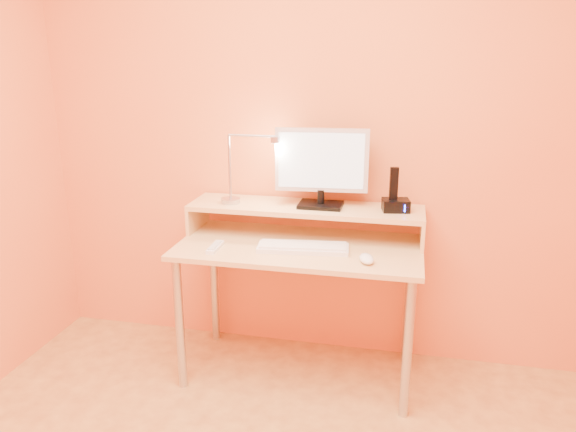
% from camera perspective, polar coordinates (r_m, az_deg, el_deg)
% --- Properties ---
extents(wall_back, '(3.00, 0.04, 2.50)m').
position_cam_1_polar(wall_back, '(2.90, 2.52, 9.02)').
color(wall_back, orange).
rests_on(wall_back, floor).
extents(desk_leg_fl, '(0.04, 0.04, 0.69)m').
position_cam_1_polar(desk_leg_fl, '(2.81, -11.18, -10.99)').
color(desk_leg_fl, '#B4B4BE').
rests_on(desk_leg_fl, floor).
extents(desk_leg_fr, '(0.04, 0.04, 0.69)m').
position_cam_1_polar(desk_leg_fr, '(2.61, 12.30, -13.39)').
color(desk_leg_fr, '#B4B4BE').
rests_on(desk_leg_fr, floor).
extents(desk_leg_bl, '(0.04, 0.04, 0.69)m').
position_cam_1_polar(desk_leg_bl, '(3.22, -7.66, -7.04)').
color(desk_leg_bl, '#B4B4BE').
rests_on(desk_leg_bl, floor).
extents(desk_leg_br, '(0.04, 0.04, 0.69)m').
position_cam_1_polar(desk_leg_br, '(3.05, 12.41, -8.74)').
color(desk_leg_br, '#B4B4BE').
rests_on(desk_leg_br, floor).
extents(desk_lower, '(1.20, 0.60, 0.02)m').
position_cam_1_polar(desk_lower, '(2.73, 1.19, -3.25)').
color(desk_lower, tan).
rests_on(desk_lower, floor).
extents(shelf_riser_left, '(0.02, 0.30, 0.14)m').
position_cam_1_polar(shelf_riser_left, '(3.00, -9.36, 0.02)').
color(shelf_riser_left, tan).
rests_on(shelf_riser_left, desk_lower).
extents(shelf_riser_right, '(0.02, 0.30, 0.14)m').
position_cam_1_polar(shelf_riser_right, '(2.80, 13.78, -1.48)').
color(shelf_riser_right, tan).
rests_on(shelf_riser_right, desk_lower).
extents(desk_shelf, '(1.20, 0.30, 0.02)m').
position_cam_1_polar(desk_shelf, '(2.82, 1.81, 0.83)').
color(desk_shelf, tan).
rests_on(desk_shelf, desk_lower).
extents(monitor_foot, '(0.22, 0.16, 0.02)m').
position_cam_1_polar(monitor_foot, '(2.80, 3.41, 1.16)').
color(monitor_foot, black).
rests_on(monitor_foot, desk_shelf).
extents(monitor_neck, '(0.04, 0.04, 0.07)m').
position_cam_1_polar(monitor_neck, '(2.79, 3.42, 2.03)').
color(monitor_neck, black).
rests_on(monitor_neck, monitor_foot).
extents(monitor_panel, '(0.47, 0.08, 0.32)m').
position_cam_1_polar(monitor_panel, '(2.76, 3.52, 5.81)').
color(monitor_panel, silver).
rests_on(monitor_panel, monitor_neck).
extents(monitor_back, '(0.42, 0.05, 0.27)m').
position_cam_1_polar(monitor_back, '(2.78, 3.60, 5.90)').
color(monitor_back, black).
rests_on(monitor_back, monitor_panel).
extents(monitor_screen, '(0.42, 0.04, 0.28)m').
position_cam_1_polar(monitor_screen, '(2.74, 3.46, 5.74)').
color(monitor_screen, silver).
rests_on(monitor_screen, monitor_panel).
extents(lamp_base, '(0.10, 0.10, 0.02)m').
position_cam_1_polar(lamp_base, '(2.88, -5.97, 1.61)').
color(lamp_base, '#B4B4BE').
rests_on(lamp_base, desk_shelf).
extents(lamp_post, '(0.01, 0.01, 0.33)m').
position_cam_1_polar(lamp_post, '(2.84, -6.08, 5.07)').
color(lamp_post, '#B4B4BE').
rests_on(lamp_post, lamp_base).
extents(lamp_arm, '(0.24, 0.01, 0.01)m').
position_cam_1_polar(lamp_arm, '(2.77, -3.80, 8.32)').
color(lamp_arm, '#B4B4BE').
rests_on(lamp_arm, lamp_post).
extents(lamp_head, '(0.04, 0.04, 0.03)m').
position_cam_1_polar(lamp_head, '(2.74, -1.36, 7.95)').
color(lamp_head, '#B4B4BE').
rests_on(lamp_head, lamp_arm).
extents(lamp_bulb, '(0.03, 0.03, 0.00)m').
position_cam_1_polar(lamp_bulb, '(2.75, -1.36, 7.62)').
color(lamp_bulb, '#FFEAC6').
rests_on(lamp_bulb, lamp_head).
extents(phone_dock, '(0.15, 0.12, 0.06)m').
position_cam_1_polar(phone_dock, '(2.76, 11.12, 1.11)').
color(phone_dock, black).
rests_on(phone_dock, desk_shelf).
extents(phone_handset, '(0.04, 0.03, 0.16)m').
position_cam_1_polar(phone_handset, '(2.73, 10.94, 3.35)').
color(phone_handset, black).
rests_on(phone_handset, phone_dock).
extents(phone_led, '(0.01, 0.00, 0.04)m').
position_cam_1_polar(phone_led, '(2.71, 12.04, 0.77)').
color(phone_led, '#303EEB').
rests_on(phone_led, phone_dock).
extents(keyboard, '(0.45, 0.19, 0.02)m').
position_cam_1_polar(keyboard, '(2.64, 1.56, -3.36)').
color(keyboard, white).
rests_on(keyboard, desk_lower).
extents(mouse, '(0.09, 0.12, 0.04)m').
position_cam_1_polar(mouse, '(2.51, 8.16, -4.41)').
color(mouse, white).
rests_on(mouse, desk_lower).
extents(remote_control, '(0.05, 0.16, 0.02)m').
position_cam_1_polar(remote_control, '(2.68, -7.58, -3.24)').
color(remote_control, white).
rests_on(remote_control, desk_lower).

